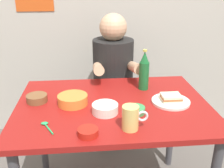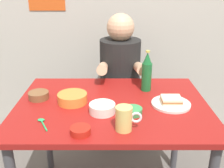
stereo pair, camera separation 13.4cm
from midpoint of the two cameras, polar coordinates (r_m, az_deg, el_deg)
The scene contains 13 objects.
dining_table at distance 1.55m, azimuth 2.50°, elevation -7.40°, with size 1.10×0.80×0.74m.
stool at distance 2.25m, azimuth 3.38°, elevation -6.05°, with size 0.34×0.34×0.45m.
person_seated at distance 2.07m, azimuth 3.65°, elevation 4.01°, with size 0.33×0.56×0.72m.
plate_orange at distance 1.53m, azimuth 15.23°, elevation -4.28°, with size 0.22×0.22×0.01m, color silver.
sandwich at distance 1.52m, azimuth 15.33°, elevation -3.44°, with size 0.11×0.09×0.04m.
beer_mug at distance 1.23m, azimuth 5.85°, elevation -7.59°, with size 0.13×0.08×0.12m.
beer_bottle at distance 1.66m, azimuth 9.92°, elevation 2.42°, with size 0.06×0.06×0.26m.
sambal_bowl_red at distance 1.22m, azimuth -3.77°, elevation -10.17°, with size 0.10×0.10×0.03m.
soup_bowl_orange at distance 1.51m, azimuth -6.16°, elevation -3.05°, with size 0.17×0.17×0.05m.
rice_bowl_white at distance 1.39m, azimuth 0.61°, elevation -5.28°, with size 0.14×0.14×0.05m.
condiment_bowl_brown at distance 1.59m, azimuth -13.47°, elevation -2.40°, with size 0.12×0.12×0.04m.
dip_bowl_green at distance 1.39m, azimuth 7.34°, elevation -5.88°, with size 0.10×0.10×0.03m.
spoon at distance 1.34m, azimuth -12.27°, elevation -8.19°, with size 0.07×0.11×0.01m.
Camera 2 is at (0.00, -1.35, 1.41)m, focal length 41.79 mm.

